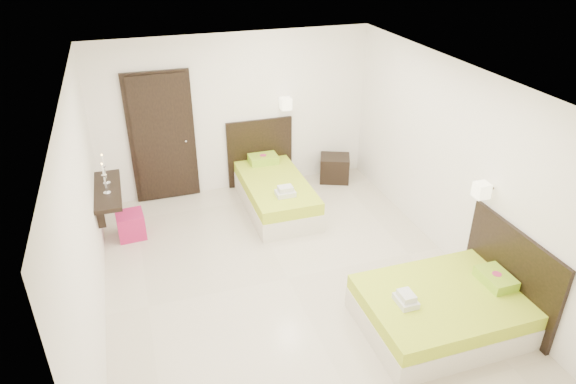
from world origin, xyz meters
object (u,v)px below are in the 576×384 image
object	(u,v)px
bed_single	(274,190)
nightstand	(335,168)
bed_double	(447,307)
ottoman	(131,225)

from	to	relation	value
bed_single	nightstand	xyz separation A→B (m)	(1.28, 0.56, -0.06)
bed_single	bed_double	distance (m)	3.42
bed_single	bed_double	bearing A→B (deg)	-72.01
bed_single	ottoman	bearing A→B (deg)	-174.03
nightstand	ottoman	world-z (taller)	nightstand
bed_double	nightstand	xyz separation A→B (m)	(0.22, 3.81, -0.04)
bed_single	bed_double	xyz separation A→B (m)	(1.06, -3.25, -0.02)
bed_single	ottoman	world-z (taller)	bed_single
nightstand	bed_single	bearing A→B (deg)	-133.76
nightstand	ottoman	size ratio (longest dim) A/B	1.33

